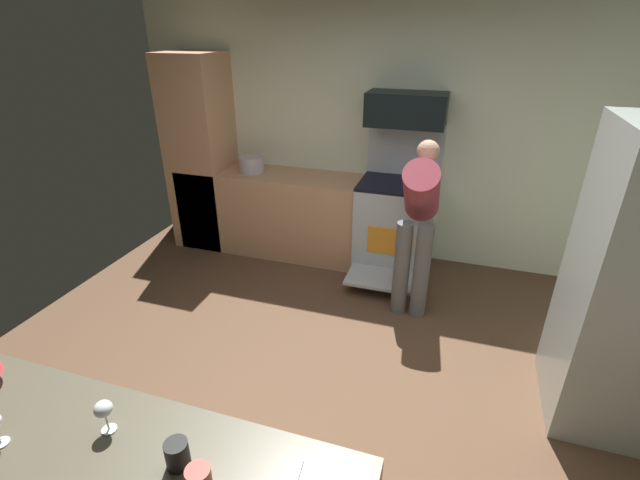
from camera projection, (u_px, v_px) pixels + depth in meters
The scene contains 11 objects.
ground_plane at pixel (303, 389), 3.20m from camera, with size 5.20×4.80×0.02m, color brown.
wall_back at pixel (377, 136), 4.63m from camera, with size 5.20×0.12×2.60m, color silver.
lower_cabinet_run at pixel (287, 214), 4.94m from camera, with size 2.40×0.60×0.90m, color tan.
cabinet_column at pixel (201, 153), 4.95m from camera, with size 0.60×0.60×2.10m, color tan.
oven_range at pixel (396, 223), 4.57m from camera, with size 0.76×1.04×1.48m.
microwave at pixel (406, 109), 4.15m from camera, with size 0.74×0.38×0.31m, color black.
person_cook at pixel (418, 216), 3.79m from camera, with size 0.31×0.68×1.46m.
wine_glass_mid at pixel (104, 410), 1.73m from camera, with size 0.07×0.07×0.15m.
mug_coffee at pixel (177, 454), 1.61m from camera, with size 0.09×0.09×0.11m, color black.
mug_tea at pixel (199, 480), 1.52m from camera, with size 0.09×0.09×0.10m, color #994036.
stock_pot at pixel (252, 164), 4.81m from camera, with size 0.27×0.27×0.16m, color #B8B4C4.
Camera 1 is at (0.85, -2.25, 2.37)m, focal length 24.95 mm.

